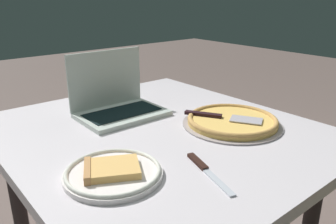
{
  "coord_description": "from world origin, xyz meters",
  "views": [
    {
      "loc": [
        -0.9,
        0.7,
        1.21
      ],
      "look_at": [
        0.03,
        -0.07,
        0.78
      ],
      "focal_mm": 36.09,
      "sensor_mm": 36.0,
      "label": 1
    }
  ],
  "objects_px": {
    "laptop": "(117,102)",
    "pizza_tray": "(232,121)",
    "dining_table": "(158,149)",
    "pizza_plate": "(113,172)",
    "table_knife": "(205,169)"
  },
  "relations": [
    {
      "from": "laptop",
      "to": "pizza_tray",
      "type": "distance_m",
      "value": 0.47
    },
    {
      "from": "dining_table",
      "to": "laptop",
      "type": "xyz_separation_m",
      "value": [
        0.23,
        0.03,
        0.14
      ]
    },
    {
      "from": "pizza_plate",
      "to": "pizza_tray",
      "type": "bearing_deg",
      "value": -85.68
    },
    {
      "from": "dining_table",
      "to": "pizza_plate",
      "type": "height_order",
      "value": "pizza_plate"
    },
    {
      "from": "dining_table",
      "to": "pizza_plate",
      "type": "distance_m",
      "value": 0.37
    },
    {
      "from": "laptop",
      "to": "table_knife",
      "type": "distance_m",
      "value": 0.56
    },
    {
      "from": "pizza_plate",
      "to": "pizza_tray",
      "type": "height_order",
      "value": "pizza_plate"
    },
    {
      "from": "dining_table",
      "to": "laptop",
      "type": "relative_size",
      "value": 3.44
    },
    {
      "from": "dining_table",
      "to": "laptop",
      "type": "height_order",
      "value": "laptop"
    },
    {
      "from": "dining_table",
      "to": "laptop",
      "type": "bearing_deg",
      "value": 7.12
    },
    {
      "from": "laptop",
      "to": "pizza_tray",
      "type": "bearing_deg",
      "value": -145.0
    },
    {
      "from": "pizza_tray",
      "to": "table_knife",
      "type": "relative_size",
      "value": 1.59
    },
    {
      "from": "pizza_plate",
      "to": "table_knife",
      "type": "distance_m",
      "value": 0.26
    },
    {
      "from": "laptop",
      "to": "pizza_tray",
      "type": "relative_size",
      "value": 0.9
    },
    {
      "from": "table_knife",
      "to": "pizza_tray",
      "type": "bearing_deg",
      "value": -61.51
    }
  ]
}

